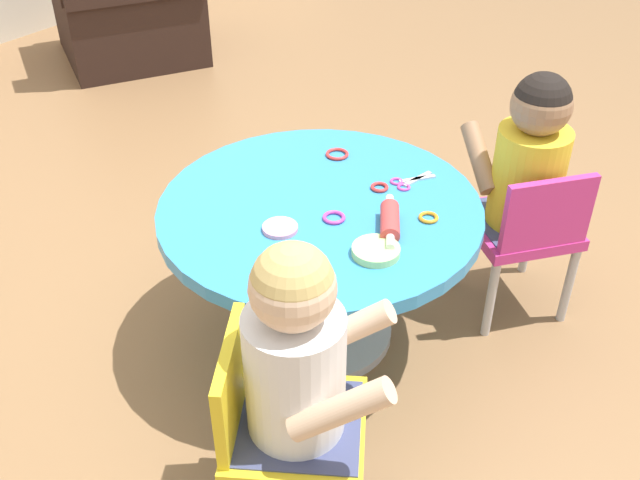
{
  "coord_description": "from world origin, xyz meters",
  "views": [
    {
      "loc": [
        -1.35,
        -1.02,
        1.58
      ],
      "look_at": [
        0.0,
        0.0,
        0.36
      ],
      "focal_mm": 41.49,
      "sensor_mm": 36.0,
      "label": 1
    }
  ],
  "objects": [
    {
      "name": "craft_scissors",
      "position": [
        0.24,
        -0.13,
        0.48
      ],
      "size": [
        0.14,
        0.1,
        0.01
      ],
      "color": "silver",
      "rests_on": "craft_table"
    },
    {
      "name": "child_chair_right",
      "position": [
        0.47,
        -0.41,
        0.31
      ],
      "size": [
        0.42,
        0.42,
        0.54
      ],
      "color": "#B7B7BC",
      "rests_on": "ground"
    },
    {
      "name": "armchair_dark",
      "position": [
        1.15,
        2.15,
        0.31
      ],
      "size": [
        0.96,
        0.97,
        0.85
      ],
      "color": "black",
      "rests_on": "ground"
    },
    {
      "name": "child_chair_left",
      "position": [
        -0.55,
        -0.31,
        0.31
      ],
      "size": [
        0.41,
        0.41,
        0.54
      ],
      "color": "#B7B7BC",
      "rests_on": "ground"
    },
    {
      "name": "rolling_pin",
      "position": [
        0.02,
        -0.21,
        0.5
      ],
      "size": [
        0.2,
        0.14,
        0.05
      ],
      "color": "#D83F3F",
      "rests_on": "craft_table"
    },
    {
      "name": "seated_child_right",
      "position": [
        0.5,
        -0.38,
        0.53
      ],
      "size": [
        0.42,
        0.44,
        0.51
      ],
      "color": "#3F4772",
      "rests_on": "ground"
    },
    {
      "name": "cookie_cutter_2",
      "position": [
        0.17,
        -0.08,
        0.48
      ],
      "size": [
        0.05,
        0.05,
        0.01
      ],
      "primitive_type": "torus",
      "color": "red",
      "rests_on": "craft_table"
    },
    {
      "name": "ground_plane",
      "position": [
        0.0,
        0.0,
        0.0
      ],
      "size": [
        10.0,
        10.0,
        0.0
      ],
      "primitive_type": "plane",
      "color": "olive"
    },
    {
      "name": "seated_child_left",
      "position": [
        -0.53,
        -0.34,
        0.53
      ],
      "size": [
        0.41,
        0.44,
        0.51
      ],
      "color": "#3F4772",
      "rests_on": "ground"
    },
    {
      "name": "cookie_cutter_3",
      "position": [
        0.12,
        -0.27,
        0.48
      ],
      "size": [
        0.05,
        0.05,
        0.01
      ],
      "primitive_type": "torus",
      "color": "orange",
      "rests_on": "craft_table"
    },
    {
      "name": "playdough_blob_1",
      "position": [
        -0.1,
        -0.25,
        0.49
      ],
      "size": [
        0.12,
        0.12,
        0.02
      ],
      "primitive_type": "cylinder",
      "color": "#B2E58C",
      "rests_on": "craft_table"
    },
    {
      "name": "cookie_cutter_0",
      "position": [
        -0.03,
        -0.07,
        0.48
      ],
      "size": [
        0.06,
        0.06,
        0.01
      ],
      "primitive_type": "torus",
      "color": "#D83FA5",
      "rests_on": "craft_table"
    },
    {
      "name": "playdough_blob_0",
      "position": [
        -0.16,
        0.01,
        0.48
      ],
      "size": [
        0.09,
        0.09,
        0.01
      ],
      "primitive_type": "cylinder",
      "color": "pink",
      "rests_on": "craft_table"
    },
    {
      "name": "cookie_cutter_1",
      "position": [
        0.25,
        0.12,
        0.48
      ],
      "size": [
        0.07,
        0.07,
        0.01
      ],
      "primitive_type": "torus",
      "color": "red",
      "rests_on": "craft_table"
    },
    {
      "name": "craft_table",
      "position": [
        0.0,
        0.0,
        0.36
      ],
      "size": [
        0.89,
        0.89,
        0.48
      ],
      "color": "silver",
      "rests_on": "ground"
    }
  ]
}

